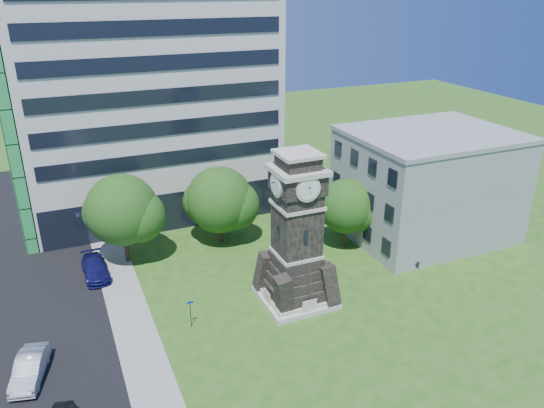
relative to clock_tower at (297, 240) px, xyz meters
name	(u,v)px	position (x,y,z in m)	size (l,w,h in m)	color
ground	(271,322)	(-3.00, -2.00, -5.28)	(160.00, 160.00, 0.00)	#295618
sidewalk	(130,315)	(-12.50, 3.00, -5.25)	(3.00, 70.00, 0.06)	gray
street	(7,343)	(-21.00, 3.00, -5.27)	(14.00, 80.00, 0.02)	black
clock_tower	(297,240)	(0.00, 0.00, 0.00)	(5.40, 5.40, 12.22)	beige
office_tall	(144,77)	(-6.20, 23.84, 8.94)	(26.20, 15.11, 28.60)	silver
office_low	(427,184)	(16.97, 6.00, -0.07)	(15.20, 12.20, 10.40)	#929597
car_street_mid	(30,368)	(-19.41, -1.54, -4.53)	(1.59, 4.57, 1.50)	#B1B2B9
car_street_north	(95,268)	(-14.17, 10.07, -4.56)	(2.01, 4.94, 1.43)	#141356
car_east_lot	(422,253)	(13.38, 1.40, -4.67)	(2.02, 4.39, 1.22)	#4D4E52
park_bench	(296,293)	(0.07, -0.01, -4.75)	(1.92, 0.51, 0.99)	black
street_sign	(190,311)	(-8.58, -0.28, -3.90)	(0.53, 0.05, 2.21)	black
tree_nw	(123,212)	(-11.15, 11.60, -0.42)	(6.94, 6.31, 8.22)	#332114
tree_nc	(221,201)	(-2.17, 11.94, -1.04)	(6.92, 6.29, 7.56)	#332114
tree_ne	(293,193)	(5.66, 12.45, -1.55)	(4.36, 3.96, 5.87)	#332114
tree_east	(347,207)	(8.31, 6.41, -1.26)	(5.64, 5.12, 6.75)	#332114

